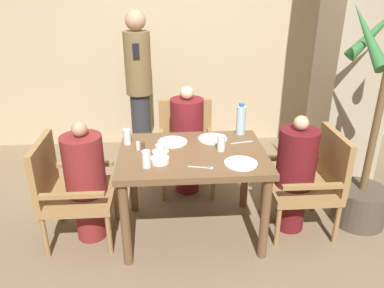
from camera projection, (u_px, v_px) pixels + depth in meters
name	position (u px, v px, depth m)	size (l,w,h in m)	color
ground_plane	(192.00, 230.00, 3.25)	(16.00, 16.00, 0.00)	#7A664C
wall_back	(180.00, 34.00, 4.56)	(8.00, 0.06, 2.80)	tan
pillar_stone	(354.00, 53.00, 3.65)	(0.58, 0.58, 2.70)	tan
dining_table	(192.00, 164.00, 2.99)	(1.16, 0.86, 0.75)	brown
chair_left_side	(68.00, 188.00, 3.00)	(0.55, 0.55, 0.88)	olive
diner_in_left_chair	(86.00, 181.00, 2.98)	(0.32, 0.32, 1.03)	maroon
chair_far_side	(186.00, 142.00, 3.84)	(0.55, 0.55, 0.88)	olive
diner_in_far_chair	(187.00, 140.00, 3.67)	(0.32, 0.32, 1.10)	maroon
chair_right_side	(311.00, 179.00, 3.13)	(0.55, 0.55, 0.88)	olive
diner_in_right_chair	(295.00, 173.00, 3.10)	(0.32, 0.32, 1.03)	#5B1419
standing_host	(139.00, 84.00, 4.23)	(0.29, 0.33, 1.72)	#2D2D33
potted_palm	(367.00, 163.00, 3.16)	(0.54, 0.57, 1.99)	#4C4238
plate_main_left	(241.00, 163.00, 2.75)	(0.25, 0.25, 0.01)	white
plate_main_right	(213.00, 139.00, 3.18)	(0.25, 0.25, 0.01)	white
plate_dessert_center	(173.00, 142.00, 3.12)	(0.25, 0.25, 0.01)	white
teacup_with_saucer	(160.00, 149.00, 2.94)	(0.13, 0.13, 0.06)	white
bowl_small	(160.00, 160.00, 2.77)	(0.14, 0.14, 0.04)	white
water_bottle	(241.00, 120.00, 3.25)	(0.08, 0.08, 0.28)	#A3C6DB
glass_tall_near	(127.00, 137.00, 3.07)	(0.06, 0.06, 0.13)	silver
glass_tall_mid	(221.00, 143.00, 2.95)	(0.06, 0.06, 0.13)	silver
glass_tall_far	(146.00, 159.00, 2.69)	(0.06, 0.06, 0.13)	silver
salt_shaker	(138.00, 146.00, 2.97)	(0.03, 0.03, 0.07)	white
pepper_shaker	(143.00, 146.00, 2.98)	(0.03, 0.03, 0.07)	#4C3D2D
fork_beside_plate	(203.00, 167.00, 2.70)	(0.18, 0.06, 0.00)	silver
knife_beside_plate	(243.00, 142.00, 3.12)	(0.20, 0.05, 0.00)	silver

